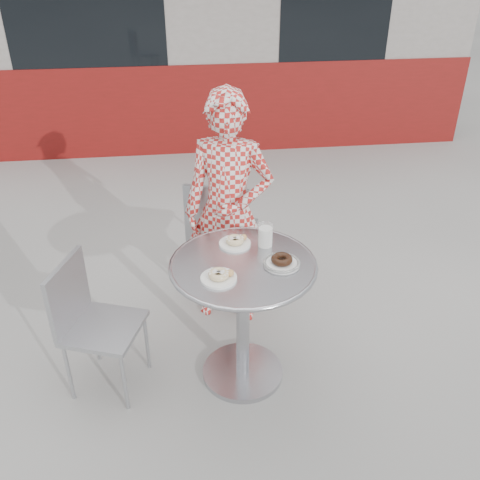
{
  "coord_description": "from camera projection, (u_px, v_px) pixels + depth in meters",
  "views": [
    {
      "loc": [
        -0.35,
        -2.31,
        2.33
      ],
      "look_at": [
        -0.05,
        0.13,
        0.86
      ],
      "focal_mm": 40.0,
      "sensor_mm": 36.0,
      "label": 1
    }
  ],
  "objects": [
    {
      "name": "plate_near",
      "position": [
        219.0,
        276.0,
        2.66
      ],
      "size": [
        0.18,
        0.18,
        0.05
      ],
      "rotation": [
        0.0,
        0.0,
        -0.29
      ],
      "color": "white",
      "rests_on": "bistro_table"
    },
    {
      "name": "milk_cup",
      "position": [
        265.0,
        236.0,
        2.91
      ],
      "size": [
        0.08,
        0.08,
        0.13
      ],
      "rotation": [
        0.0,
        0.0,
        0.01
      ],
      "color": "white",
      "rests_on": "bistro_table"
    },
    {
      "name": "seated_person",
      "position": [
        229.0,
        212.0,
        3.33
      ],
      "size": [
        0.65,
        0.52,
        1.54
      ],
      "primitive_type": "imported",
      "rotation": [
        0.0,
        0.0,
        -0.32
      ],
      "color": "#B11F1B",
      "rests_on": "ground"
    },
    {
      "name": "chair_far",
      "position": [
        224.0,
        255.0,
        3.82
      ],
      "size": [
        0.53,
        0.54,
        0.9
      ],
      "rotation": [
        0.0,
        0.0,
        2.84
      ],
      "color": "#A7AAAF",
      "rests_on": "ground"
    },
    {
      "name": "chair_left",
      "position": [
        106.0,
        350.0,
        3.02
      ],
      "size": [
        0.49,
        0.49,
        0.8
      ],
      "rotation": [
        0.0,
        0.0,
        1.23
      ],
      "color": "#A7AAAF",
      "rests_on": "ground"
    },
    {
      "name": "ground",
      "position": [
        251.0,
        373.0,
        3.2
      ],
      "size": [
        60.0,
        60.0,
        0.0
      ],
      "primitive_type": "plane",
      "color": "#AAA7A2",
      "rests_on": "ground"
    },
    {
      "name": "plate_far",
      "position": [
        235.0,
        241.0,
        2.95
      ],
      "size": [
        0.18,
        0.18,
        0.05
      ],
      "rotation": [
        0.0,
        0.0,
        0.06
      ],
      "color": "white",
      "rests_on": "bistro_table"
    },
    {
      "name": "bistro_table",
      "position": [
        243.0,
        293.0,
        2.89
      ],
      "size": [
        0.78,
        0.78,
        0.79
      ],
      "rotation": [
        0.0,
        0.0,
        0.07
      ],
      "color": "silver",
      "rests_on": "ground"
    },
    {
      "name": "plate_checker",
      "position": [
        282.0,
        262.0,
        2.77
      ],
      "size": [
        0.2,
        0.2,
        0.05
      ],
      "rotation": [
        0.0,
        0.0,
        0.04
      ],
      "color": "white",
      "rests_on": "bistro_table"
    }
  ]
}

